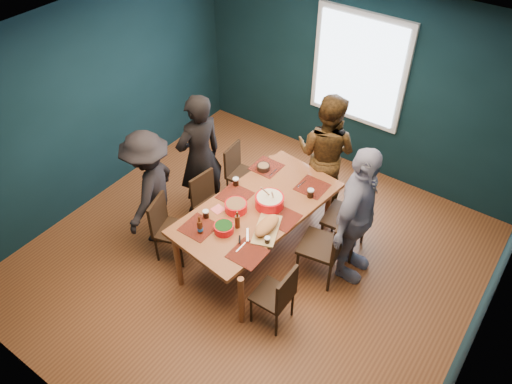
# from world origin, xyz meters

# --- Properties ---
(room) EXTENTS (5.01, 5.01, 2.71)m
(room) POSITION_xyz_m (0.00, 0.27, 1.37)
(room) COLOR brown
(room) RESTS_ON ground
(dining_table) EXTENTS (1.26, 2.14, 0.77)m
(dining_table) POSITION_xyz_m (-0.01, 0.15, 0.70)
(dining_table) COLOR #A05830
(dining_table) RESTS_ON floor
(chair_left_far) EXTENTS (0.40, 0.40, 0.82)m
(chair_left_far) POSITION_xyz_m (-0.86, 0.87, 0.48)
(chair_left_far) COLOR black
(chair_left_far) RESTS_ON floor
(chair_left_mid) EXTENTS (0.42, 0.42, 0.84)m
(chair_left_mid) POSITION_xyz_m (-0.79, 0.14, 0.49)
(chair_left_mid) COLOR black
(chair_left_mid) RESTS_ON floor
(chair_left_near) EXTENTS (0.48, 0.48, 0.85)m
(chair_left_near) POSITION_xyz_m (-0.90, -0.50, 0.50)
(chair_left_near) COLOR black
(chair_left_near) RESTS_ON floor
(chair_right_far) EXTENTS (0.51, 0.51, 1.04)m
(chair_right_far) POSITION_xyz_m (0.89, 0.84, 0.60)
(chair_right_far) COLOR black
(chair_right_far) RESTS_ON floor
(chair_right_mid) EXTENTS (0.53, 0.53, 1.01)m
(chair_right_mid) POSITION_xyz_m (0.87, 0.30, 0.59)
(chair_right_mid) COLOR black
(chair_right_mid) RESTS_ON floor
(chair_right_near) EXTENTS (0.38, 0.38, 0.84)m
(chair_right_near) POSITION_xyz_m (0.76, -0.57, 0.49)
(chair_right_near) COLOR black
(chair_right_near) RESTS_ON floor
(person_far_left) EXTENTS (0.58, 0.74, 1.77)m
(person_far_left) POSITION_xyz_m (-1.07, 0.37, 0.89)
(person_far_left) COLOR black
(person_far_left) RESTS_ON floor
(person_back) EXTENTS (0.87, 0.70, 1.70)m
(person_back) POSITION_xyz_m (0.16, 1.41, 0.85)
(person_back) COLOR black
(person_back) RESTS_ON floor
(person_right) EXTENTS (0.51, 1.08, 1.79)m
(person_right) POSITION_xyz_m (1.04, 0.54, 0.90)
(person_right) COLOR white
(person_right) RESTS_ON floor
(person_near_left) EXTENTS (0.90, 1.15, 1.57)m
(person_near_left) POSITION_xyz_m (-1.25, -0.36, 0.78)
(person_near_left) COLOR black
(person_near_left) RESTS_ON floor
(bowl_salad) EXTENTS (0.26, 0.26, 0.11)m
(bowl_salad) POSITION_xyz_m (-0.19, -0.05, 0.83)
(bowl_salad) COLOR red
(bowl_salad) RESTS_ON dining_table
(bowl_dumpling) EXTENTS (0.34, 0.34, 0.31)m
(bowl_dumpling) POSITION_xyz_m (0.09, 0.23, 0.85)
(bowl_dumpling) COLOR red
(bowl_dumpling) RESTS_ON dining_table
(bowl_herbs) EXTENTS (0.22, 0.22, 0.10)m
(bowl_herbs) POSITION_xyz_m (-0.09, -0.39, 0.82)
(bowl_herbs) COLOR red
(bowl_herbs) RESTS_ON dining_table
(cutting_board) EXTENTS (0.41, 0.63, 0.14)m
(cutting_board) POSITION_xyz_m (0.29, -0.11, 0.84)
(cutting_board) COLOR tan
(cutting_board) RESTS_ON dining_table
(small_bowl) EXTENTS (0.17, 0.17, 0.07)m
(small_bowl) POSITION_xyz_m (-0.36, 0.75, 0.81)
(small_bowl) COLOR black
(small_bowl) RESTS_ON dining_table
(beer_bottle_a) EXTENTS (0.07, 0.07, 0.24)m
(beer_bottle_a) POSITION_xyz_m (-0.28, -0.56, 0.86)
(beer_bottle_a) COLOR #451D0C
(beer_bottle_a) RESTS_ON dining_table
(beer_bottle_b) EXTENTS (0.06, 0.06, 0.23)m
(beer_bottle_b) POSITION_xyz_m (-0.01, -0.26, 0.86)
(beer_bottle_b) COLOR #451D0C
(beer_bottle_b) RESTS_ON dining_table
(cola_glass_a) EXTENTS (0.07, 0.07, 0.10)m
(cola_glass_a) POSITION_xyz_m (-0.39, -0.34, 0.83)
(cola_glass_a) COLOR black
(cola_glass_a) RESTS_ON dining_table
(cola_glass_b) EXTENTS (0.06, 0.06, 0.09)m
(cola_glass_b) POSITION_xyz_m (0.40, -0.27, 0.82)
(cola_glass_b) COLOR black
(cola_glass_b) RESTS_ON dining_table
(cola_glass_c) EXTENTS (0.08, 0.08, 0.11)m
(cola_glass_c) POSITION_xyz_m (0.39, 0.65, 0.83)
(cola_glass_c) COLOR black
(cola_glass_c) RESTS_ON dining_table
(cola_glass_d) EXTENTS (0.08, 0.08, 0.11)m
(cola_glass_d) POSITION_xyz_m (-0.45, 0.30, 0.83)
(cola_glass_d) COLOR black
(cola_glass_d) RESTS_ON dining_table
(napkin_a) EXTENTS (0.15, 0.15, 0.00)m
(napkin_a) POSITION_xyz_m (0.34, 0.21, 0.78)
(napkin_a) COLOR #FF6B6C
(napkin_a) RESTS_ON dining_table
(napkin_b) EXTENTS (0.15, 0.15, 0.00)m
(napkin_b) POSITION_xyz_m (-0.36, -0.16, 0.78)
(napkin_b) COLOR #FF6B6C
(napkin_b) RESTS_ON dining_table
(napkin_c) EXTENTS (0.19, 0.19, 0.00)m
(napkin_c) POSITION_xyz_m (0.35, -0.58, 0.78)
(napkin_c) COLOR #FF6B6C
(napkin_c) RESTS_ON dining_table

